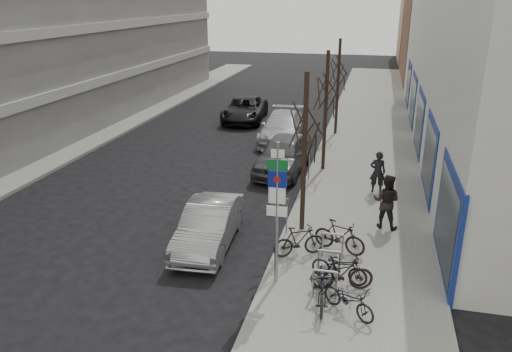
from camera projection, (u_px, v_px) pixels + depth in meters
The scene contains 25 objects.
ground at pixel (195, 275), 14.57m from camera, with size 120.00×120.00×0.00m, color black.
sidewalk_east at pixel (364, 173), 22.69m from camera, with size 5.00×70.00×0.15m, color slate.
sidewalk_west at pixel (63, 150), 26.10m from camera, with size 3.00×70.00×0.15m, color slate.
brick_building_far at pixel (471, 37), 46.91m from camera, with size 12.00×14.00×8.00m, color brown.
tan_building_far at pixel (456, 24), 60.34m from camera, with size 13.00×12.00×9.00m, color #937A5B.
highway_sign_pole at pixel (277, 206), 13.19m from camera, with size 0.55×0.10×4.20m.
bike_rack at pixel (329, 260), 14.05m from camera, with size 0.66×2.26×0.83m.
tree_near at pixel (306, 116), 15.80m from camera, with size 1.80×1.80×5.50m.
tree_mid at pixel (327, 83), 21.74m from camera, with size 1.80×1.80×5.50m.
tree_far at pixel (339, 64), 27.68m from camera, with size 1.80×1.80×5.50m.
meter_front at pixel (287, 213), 16.52m from camera, with size 0.10×0.08×1.27m.
meter_mid at pixel (309, 162), 21.55m from camera, with size 0.10×0.08×1.27m.
meter_back at pixel (323, 131), 26.58m from camera, with size 0.10×0.08×1.27m.
bike_near_left at pixel (323, 283), 12.80m from camera, with size 0.59×1.95×1.19m, color black.
bike_near_right at pixel (342, 272), 13.43m from camera, with size 0.51×1.70×1.03m, color black.
bike_mid_curb at pixel (340, 265), 13.84m from camera, with size 0.49×1.63×0.99m, color black.
bike_mid_inner at pixel (299, 241), 15.21m from camera, with size 0.49×1.65×1.00m, color black.
bike_far_curb at pixel (349, 297), 12.41m from camera, with size 0.47×1.56×0.95m, color black.
bike_far_inner at pixel (340, 236), 15.44m from camera, with size 0.51×1.72×1.05m, color black.
parked_car_front at pixel (209, 225), 16.10m from camera, with size 1.50×4.30×1.42m, color #9E9EA3.
parked_car_mid at pixel (283, 154), 22.92m from camera, with size 1.98×4.92×1.68m, color #4B4A4F.
parked_car_back at pixel (282, 127), 27.72m from camera, with size 2.21×5.43×1.58m, color #B9B9BF.
lane_car at pixel (245, 109), 32.34m from camera, with size 2.47×5.35×1.49m, color black.
pedestrian_near at pixel (378, 172), 20.05m from camera, with size 0.63×0.41×1.72m, color black.
pedestrian_far at pixel (386, 201), 16.95m from camera, with size 0.71×0.48×1.93m, color black.
Camera 1 is at (4.70, -11.94, 7.68)m, focal length 35.00 mm.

